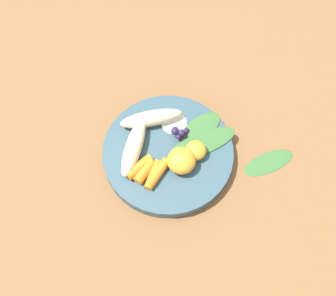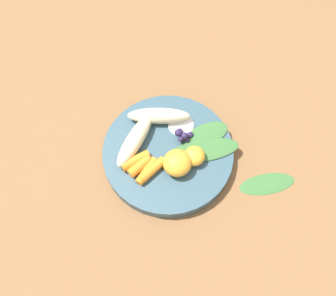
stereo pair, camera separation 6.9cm
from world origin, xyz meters
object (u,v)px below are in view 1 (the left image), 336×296
object	(u,v)px
banana_peeled_left	(134,147)
bowl	(168,153)
banana_peeled_right	(151,118)
kale_leaf_stray	(269,162)
orange_segment_near	(196,150)

from	to	relation	value
banana_peeled_left	bowl	bearing A→B (deg)	104.68
banana_peeled_right	kale_leaf_stray	distance (m)	0.25
banana_peeled_right	orange_segment_near	size ratio (longest dim) A/B	3.07
kale_leaf_stray	bowl	bearing A→B (deg)	152.00
kale_leaf_stray	orange_segment_near	bearing A→B (deg)	153.42
bowl	kale_leaf_stray	bearing A→B (deg)	-52.46
bowl	banana_peeled_right	xyz separation A→B (m)	(0.02, 0.07, 0.03)
bowl	orange_segment_near	bearing A→B (deg)	-56.40
banana_peeled_left	banana_peeled_right	world-z (taller)	same
banana_peeled_right	kale_leaf_stray	world-z (taller)	banana_peeled_right
bowl	kale_leaf_stray	world-z (taller)	bowl
orange_segment_near	kale_leaf_stray	bearing A→B (deg)	-51.05
bowl	banana_peeled_right	distance (m)	0.08
banana_peeled_left	banana_peeled_right	size ratio (longest dim) A/B	1.00
bowl	kale_leaf_stray	xyz separation A→B (m)	(0.12, -0.16, -0.01)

